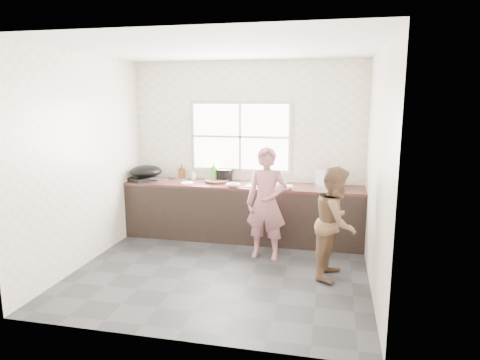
% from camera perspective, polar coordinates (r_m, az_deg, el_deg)
% --- Properties ---
extents(floor, '(3.60, 3.20, 0.01)m').
position_cam_1_polar(floor, '(5.51, -2.53, -12.07)').
color(floor, '#2A2A2D').
rests_on(floor, ground).
extents(ceiling, '(3.60, 3.20, 0.01)m').
position_cam_1_polar(ceiling, '(5.10, -2.80, 17.19)').
color(ceiling, silver).
rests_on(ceiling, wall_back).
extents(wall_back, '(3.60, 0.01, 2.70)m').
position_cam_1_polar(wall_back, '(6.68, 0.93, 4.09)').
color(wall_back, silver).
rests_on(wall_back, ground).
extents(wall_left, '(0.01, 3.20, 2.70)m').
position_cam_1_polar(wall_left, '(5.87, -19.96, 2.46)').
color(wall_left, beige).
rests_on(wall_left, ground).
extents(wall_right, '(0.01, 3.20, 2.70)m').
position_cam_1_polar(wall_right, '(4.98, 17.82, 1.19)').
color(wall_right, beige).
rests_on(wall_right, ground).
extents(wall_front, '(3.60, 0.01, 2.70)m').
position_cam_1_polar(wall_front, '(3.64, -9.26, -1.89)').
color(wall_front, beige).
rests_on(wall_front, ground).
extents(cabinet, '(3.60, 0.62, 0.82)m').
position_cam_1_polar(cabinet, '(6.56, 0.36, -4.42)').
color(cabinet, black).
rests_on(cabinet, floor).
extents(countertop, '(3.60, 0.64, 0.04)m').
position_cam_1_polar(countertop, '(6.46, 0.36, -0.74)').
color(countertop, '#3A1D18').
rests_on(countertop, cabinet).
extents(sink, '(0.55, 0.45, 0.02)m').
position_cam_1_polar(sink, '(6.39, 3.43, -0.65)').
color(sink, silver).
rests_on(sink, countertop).
extents(faucet, '(0.02, 0.02, 0.30)m').
position_cam_1_polar(faucet, '(6.56, 3.72, 0.93)').
color(faucet, silver).
rests_on(faucet, countertop).
extents(window_frame, '(1.60, 0.05, 1.10)m').
position_cam_1_polar(window_frame, '(6.67, 0.07, 5.80)').
color(window_frame, '#9EA0A5').
rests_on(window_frame, wall_back).
extents(window_glazing, '(1.50, 0.01, 1.00)m').
position_cam_1_polar(window_glazing, '(6.64, 0.02, 5.78)').
color(window_glazing, white).
rests_on(window_glazing, window_frame).
extents(woman, '(0.54, 0.38, 1.41)m').
position_cam_1_polar(woman, '(5.75, 3.55, -3.61)').
color(woman, '#A4626B').
rests_on(woman, floor).
extents(person_side, '(0.63, 0.74, 1.35)m').
position_cam_1_polar(person_side, '(5.27, 12.66, -5.54)').
color(person_side, brown).
rests_on(person_side, floor).
extents(cutting_board, '(0.46, 0.46, 0.04)m').
position_cam_1_polar(cutting_board, '(6.60, -3.09, -0.17)').
color(cutting_board, '#341814').
rests_on(cutting_board, countertop).
extents(cleaver, '(0.21, 0.18, 0.01)m').
position_cam_1_polar(cleaver, '(6.56, -3.22, -0.01)').
color(cleaver, silver).
rests_on(cleaver, cutting_board).
extents(bowl_mince, '(0.23, 0.23, 0.05)m').
position_cam_1_polar(bowl_mince, '(6.27, -0.92, -0.69)').
color(bowl_mince, white).
rests_on(bowl_mince, countertop).
extents(bowl_crabs, '(0.23, 0.23, 0.06)m').
position_cam_1_polar(bowl_crabs, '(6.29, 5.14, -0.66)').
color(bowl_crabs, silver).
rests_on(bowl_crabs, countertop).
extents(bowl_held, '(0.27, 0.27, 0.06)m').
position_cam_1_polar(bowl_held, '(6.14, 6.30, -0.92)').
color(bowl_held, white).
rests_on(bowl_held, countertop).
extents(black_pot, '(0.30, 0.30, 0.19)m').
position_cam_1_polar(black_pot, '(6.71, -2.13, 0.68)').
color(black_pot, black).
rests_on(black_pot, countertop).
extents(plate_food, '(0.23, 0.23, 0.02)m').
position_cam_1_polar(plate_food, '(6.56, -7.07, -0.38)').
color(plate_food, white).
rests_on(plate_food, countertop).
extents(bottle_green, '(0.14, 0.14, 0.32)m').
position_cam_1_polar(bottle_green, '(6.69, -3.52, 1.22)').
color(bottle_green, '#4B922F').
rests_on(bottle_green, countertop).
extents(bottle_brown_tall, '(0.12, 0.12, 0.21)m').
position_cam_1_polar(bottle_brown_tall, '(6.94, -7.78, 1.04)').
color(bottle_brown_tall, '#492E12').
rests_on(bottle_brown_tall, countertop).
extents(bottle_brown_short, '(0.18, 0.18, 0.18)m').
position_cam_1_polar(bottle_brown_short, '(6.75, -2.63, 0.73)').
color(bottle_brown_short, '#482D12').
rests_on(bottle_brown_short, countertop).
extents(glass_jar, '(0.07, 0.07, 0.10)m').
position_cam_1_polar(glass_jar, '(6.89, -6.22, 0.54)').
color(glass_jar, white).
rests_on(glass_jar, countertop).
extents(burner, '(0.48, 0.48, 0.05)m').
position_cam_1_polar(burner, '(6.93, -13.20, 0.17)').
color(burner, black).
rests_on(burner, countertop).
extents(wok, '(0.63, 0.63, 0.19)m').
position_cam_1_polar(wok, '(6.84, -12.42, 1.13)').
color(wok, black).
rests_on(wok, burner).
extents(dish_rack, '(0.41, 0.31, 0.28)m').
position_cam_1_polar(dish_rack, '(6.31, 11.89, 0.21)').
color(dish_rack, silver).
rests_on(dish_rack, countertop).
extents(pot_lid_left, '(0.32, 0.32, 0.01)m').
position_cam_1_polar(pot_lid_left, '(6.91, -10.48, 0.08)').
color(pot_lid_left, silver).
rests_on(pot_lid_left, countertop).
extents(pot_lid_right, '(0.25, 0.25, 0.01)m').
position_cam_1_polar(pot_lid_right, '(6.96, -7.72, 0.23)').
color(pot_lid_right, silver).
rests_on(pot_lid_right, countertop).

